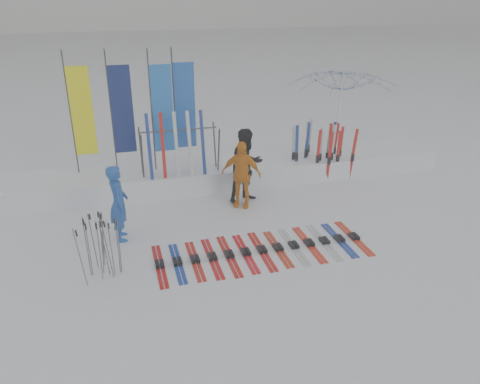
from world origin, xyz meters
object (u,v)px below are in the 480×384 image
object	(u,v)px
tent_canopy	(340,117)
ski_row	(262,250)
person_yellow	(241,174)
person_blue	(119,203)
person_black	(247,166)
ski_rack	(180,145)

from	to	relation	value
tent_canopy	ski_row	xyz separation A→B (m)	(-3.98, -4.57, -1.49)
person_yellow	ski_row	xyz separation A→B (m)	(-0.19, -2.35, -0.83)
person_yellow	tent_canopy	xyz separation A→B (m)	(3.78, 2.22, 0.66)
person_blue	person_black	bearing A→B (deg)	-72.61
ski_row	ski_rack	distance (m)	4.00
person_blue	person_yellow	world-z (taller)	person_blue
person_black	tent_canopy	distance (m)	4.10
person_black	tent_canopy	xyz separation A→B (m)	(3.56, 1.96, 0.54)
person_black	ski_rack	xyz separation A→B (m)	(-1.57, 0.98, 0.41)
person_yellow	person_blue	bearing A→B (deg)	-134.63
person_black	tent_canopy	world-z (taller)	tent_canopy
person_yellow	ski_rack	distance (m)	1.89
person_yellow	ski_row	size ratio (longest dim) A/B	0.38
person_black	person_yellow	size ratio (longest dim) A/B	1.13
person_black	person_yellow	bearing A→B (deg)	-152.29
ski_row	ski_rack	world-z (taller)	ski_rack
ski_row	ski_rack	size ratio (longest dim) A/B	2.21
person_yellow	ski_rack	size ratio (longest dim) A/B	0.85
ski_row	ski_rack	bearing A→B (deg)	107.83
person_blue	ski_rack	world-z (taller)	ski_rack
person_yellow	tent_canopy	bearing A→B (deg)	58.28
tent_canopy	ski_rack	xyz separation A→B (m)	(-5.13, -0.99, -0.14)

